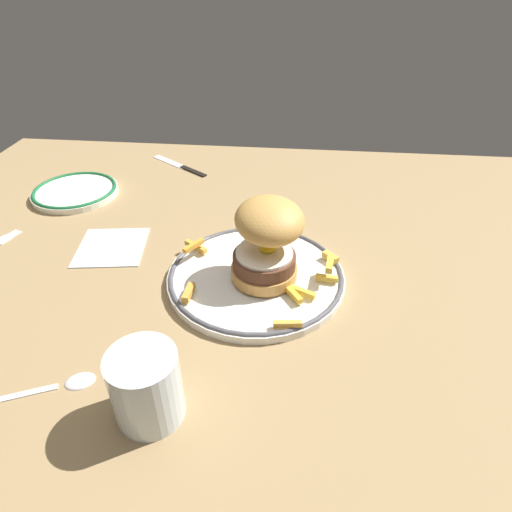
# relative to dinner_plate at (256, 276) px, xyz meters

# --- Properties ---
(ground_plane) EXTENTS (1.32, 1.06, 0.04)m
(ground_plane) POSITION_rel_dinner_plate_xyz_m (-0.04, 0.02, -0.03)
(ground_plane) COLOR #93774E
(dinner_plate) EXTENTS (0.27, 0.27, 0.02)m
(dinner_plate) POSITION_rel_dinner_plate_xyz_m (0.00, 0.00, 0.00)
(dinner_plate) COLOR white
(dinner_plate) RESTS_ON ground_plane
(burger) EXTENTS (0.14, 0.14, 0.12)m
(burger) POSITION_rel_dinner_plate_xyz_m (0.02, 0.00, 0.07)
(burger) COLOR #C68C44
(burger) RESTS_ON dinner_plate
(fries_pile) EXTENTS (0.26, 0.24, 0.03)m
(fries_pile) POSITION_rel_dinner_plate_xyz_m (0.02, -0.01, 0.02)
(fries_pile) COLOR gold
(fries_pile) RESTS_ON dinner_plate
(water_glass) EXTENTS (0.08, 0.08, 0.09)m
(water_glass) POSITION_rel_dinner_plate_xyz_m (-0.09, -0.25, 0.03)
(water_glass) COLOR silver
(water_glass) RESTS_ON ground_plane
(side_plate) EXTENTS (0.17, 0.17, 0.02)m
(side_plate) POSITION_rel_dinner_plate_xyz_m (-0.41, 0.25, -0.00)
(side_plate) COLOR white
(side_plate) RESTS_ON ground_plane
(knife) EXTENTS (0.15, 0.12, 0.01)m
(knife) POSITION_rel_dinner_plate_xyz_m (-0.21, 0.41, -0.01)
(knife) COLOR black
(knife) RESTS_ON ground_plane
(spoon) EXTENTS (0.13, 0.07, 0.01)m
(spoon) POSITION_rel_dinner_plate_xyz_m (-0.20, -0.22, -0.00)
(spoon) COLOR silver
(spoon) RESTS_ON ground_plane
(napkin) EXTENTS (0.13, 0.13, 0.00)m
(napkin) POSITION_rel_dinner_plate_xyz_m (-0.26, 0.06, -0.01)
(napkin) COLOR silver
(napkin) RESTS_ON ground_plane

